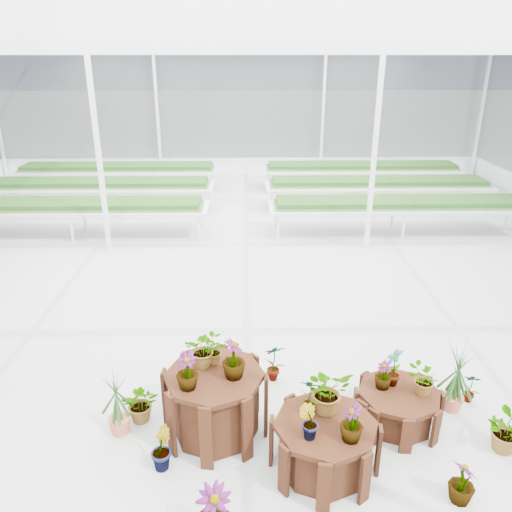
{
  "coord_description": "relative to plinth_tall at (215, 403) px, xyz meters",
  "views": [
    {
      "loc": [
        0.2,
        -6.89,
        4.2
      ],
      "look_at": [
        0.34,
        0.29,
        1.3
      ],
      "focal_mm": 35.0,
      "sensor_mm": 36.0,
      "label": 1
    }
  ],
  "objects": [
    {
      "name": "ground_plane",
      "position": [
        0.19,
        2.1,
        -0.41
      ],
      "size": [
        24.0,
        24.0,
        0.0
      ],
      "primitive_type": "plane",
      "color": "gray",
      "rests_on": "ground"
    },
    {
      "name": "greenhouse_shell",
      "position": [
        0.19,
        2.1,
        1.84
      ],
      "size": [
        18.0,
        24.0,
        4.5
      ],
      "primitive_type": null,
      "color": "white",
      "rests_on": "ground"
    },
    {
      "name": "steel_frame",
      "position": [
        0.19,
        2.1,
        1.84
      ],
      "size": [
        18.0,
        24.0,
        4.5
      ],
      "primitive_type": null,
      "color": "silver",
      "rests_on": "ground"
    },
    {
      "name": "nursery_benches",
      "position": [
        0.19,
        9.3,
        0.01
      ],
      "size": [
        16.0,
        7.0,
        0.84
      ],
      "primitive_type": null,
      "color": "silver",
      "rests_on": "ground"
    },
    {
      "name": "plinth_tall",
      "position": [
        0.0,
        0.0,
        0.0
      ],
      "size": [
        1.32,
        1.32,
        0.82
      ],
      "primitive_type": "cylinder",
      "rotation": [
        0.0,
        0.0,
        -0.11
      ],
      "color": "#33170B",
      "rests_on": "ground"
    },
    {
      "name": "plinth_mid",
      "position": [
        1.2,
        -0.6,
        -0.11
      ],
      "size": [
        1.3,
        1.3,
        0.6
      ],
      "primitive_type": "cylinder",
      "rotation": [
        0.0,
        0.0,
        -0.15
      ],
      "color": "#33170B",
      "rests_on": "ground"
    },
    {
      "name": "plinth_low",
      "position": [
        2.2,
        0.1,
        -0.18
      ],
      "size": [
        1.09,
        1.09,
        0.46
      ],
      "primitive_type": "cylinder",
      "rotation": [
        0.0,
        0.0,
        -0.08
      ],
      "color": "#33170B",
      "rests_on": "ground"
    },
    {
      "name": "nursery_plants",
      "position": [
        1.0,
        -0.11,
        0.12
      ],
      "size": [
        4.87,
        3.14,
        1.29
      ],
      "color": "#1D4114",
      "rests_on": "ground"
    }
  ]
}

